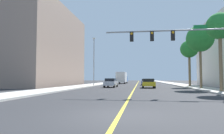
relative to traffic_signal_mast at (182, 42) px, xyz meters
The scene contains 14 objects.
ground 32.72m from the traffic_signal_mast, 97.70° to the left, with size 192.00×192.00×0.00m, color #2D2D30.
sidewalk_left 35.18m from the traffic_signal_mast, 113.06° to the left, with size 3.78×168.00×0.15m, color beige.
sidewalk_right 32.80m from the traffic_signal_mast, 81.18° to the left, with size 3.78×168.00×0.15m, color #B2ADA3.
lane_marking_center 32.72m from the traffic_signal_mast, 97.70° to the left, with size 0.16×144.00×0.01m, color yellow.
building_left_near 30.86m from the traffic_signal_mast, 141.74° to the left, with size 13.77×23.17×14.82m, color gray.
traffic_signal_mast is the anchor object (origin of this frame).
street_lamp 23.32m from the traffic_signal_mast, 121.79° to the left, with size 0.56×0.28×9.07m.
palm_near 6.06m from the traffic_signal_mast, 39.95° to the left, with size 2.65×2.65×7.83m.
palm_mid 11.39m from the traffic_signal_mast, 67.08° to the left, with size 3.57×3.57×8.35m.
palm_far 17.60m from the traffic_signal_mast, 75.10° to the left, with size 2.87×2.87×7.56m.
car_silver 16.69m from the traffic_signal_mast, 120.12° to the left, with size 1.89×3.95×1.41m.
car_blue 25.90m from the traffic_signal_mast, 95.39° to the left, with size 1.86×4.53×1.33m.
car_yellow 13.67m from the traffic_signal_mast, 100.26° to the left, with size 1.86×3.91×1.37m.
delivery_truck 38.17m from the traffic_signal_mast, 102.90° to the left, with size 2.66×7.64×3.11m.
Camera 1 is at (0.80, -7.60, 1.39)m, focal length 32.25 mm.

